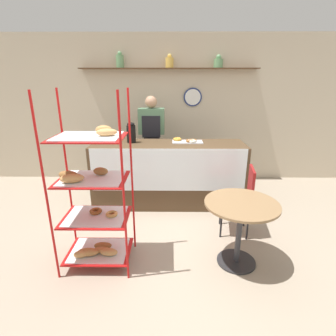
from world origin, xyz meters
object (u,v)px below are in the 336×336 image
(cafe_table, at_px, (240,218))
(donut_tray_counter, at_px, (188,141))
(cafe_chair, at_px, (242,193))
(coffee_carafe, at_px, (131,133))
(person_worker, at_px, (152,140))
(pastry_rack, at_px, (94,200))

(cafe_table, relative_size, donut_tray_counter, 1.63)
(donut_tray_counter, bearing_deg, cafe_chair, -56.02)
(cafe_table, distance_m, coffee_carafe, 2.11)
(cafe_table, bearing_deg, coffee_carafe, 130.90)
(cafe_chair, distance_m, donut_tray_counter, 1.23)
(cafe_table, distance_m, donut_tray_counter, 1.69)
(donut_tray_counter, bearing_deg, person_worker, 137.98)
(cafe_table, bearing_deg, person_worker, 116.72)
(pastry_rack, xyz_separation_m, person_worker, (0.45, 2.10, 0.15))
(person_worker, distance_m, cafe_chair, 1.96)
(pastry_rack, distance_m, cafe_table, 1.52)
(pastry_rack, bearing_deg, person_worker, 77.77)
(cafe_chair, distance_m, coffee_carafe, 1.87)
(donut_tray_counter, bearing_deg, coffee_carafe, -178.36)
(person_worker, xyz_separation_m, coffee_carafe, (-0.27, -0.56, 0.24))
(donut_tray_counter, bearing_deg, pastry_rack, -123.95)
(person_worker, xyz_separation_m, cafe_chair, (1.24, -1.49, -0.35))
(cafe_chair, relative_size, coffee_carafe, 2.88)
(pastry_rack, distance_m, person_worker, 2.15)
(cafe_table, height_order, coffee_carafe, coffee_carafe)
(pastry_rack, xyz_separation_m, cafe_chair, (1.69, 0.61, -0.20))
(cafe_chair, height_order, donut_tray_counter, donut_tray_counter)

